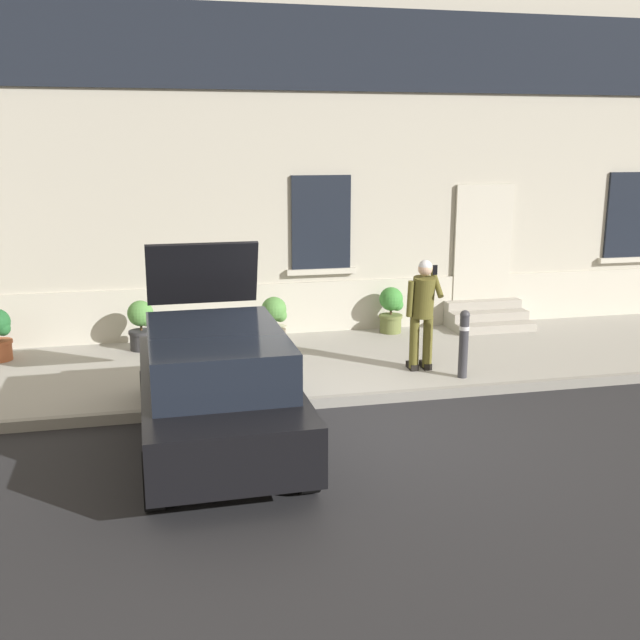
# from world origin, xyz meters

# --- Properties ---
(ground_plane) EXTENTS (80.00, 80.00, 0.00)m
(ground_plane) POSITION_xyz_m (0.00, 0.00, 0.00)
(ground_plane) COLOR #232326
(sidewalk) EXTENTS (24.00, 3.60, 0.15)m
(sidewalk) POSITION_xyz_m (0.00, 2.80, 0.07)
(sidewalk) COLOR #99968E
(sidewalk) RESTS_ON ground
(curb_edge) EXTENTS (24.00, 0.12, 0.15)m
(curb_edge) POSITION_xyz_m (0.00, 0.94, 0.07)
(curb_edge) COLOR gray
(curb_edge) RESTS_ON ground
(building_facade) EXTENTS (24.00, 1.52, 7.50)m
(building_facade) POSITION_xyz_m (0.01, 5.29, 3.73)
(building_facade) COLOR #B2AD9E
(building_facade) RESTS_ON ground
(entrance_stoop) EXTENTS (1.53, 0.96, 0.48)m
(entrance_stoop) POSITION_xyz_m (3.75, 4.23, 0.34)
(entrance_stoop) COLOR #9E998E
(entrance_stoop) RESTS_ON sidewalk
(hatchback_car_black) EXTENTS (1.85, 4.09, 2.34)m
(hatchback_car_black) POSITION_xyz_m (-1.82, -0.16, 0.80)
(hatchback_car_black) COLOR black
(hatchback_car_black) RESTS_ON ground
(bollard_near_person) EXTENTS (0.15, 0.15, 1.04)m
(bollard_near_person) POSITION_xyz_m (2.01, 1.35, 0.71)
(bollard_near_person) COLOR #333338
(bollard_near_person) RESTS_ON sidewalk
(bollard_far_left) EXTENTS (0.15, 0.15, 1.04)m
(bollard_far_left) POSITION_xyz_m (-1.97, 1.35, 0.71)
(bollard_far_left) COLOR #333338
(bollard_far_left) RESTS_ON sidewalk
(person_on_phone) EXTENTS (0.51, 0.48, 1.75)m
(person_on_phone) POSITION_xyz_m (1.52, 1.83, 1.15)
(person_on_phone) COLOR #514C1E
(person_on_phone) RESTS_ON sidewalk
(planter_charcoal) EXTENTS (0.44, 0.44, 0.86)m
(planter_charcoal) POSITION_xyz_m (-2.73, 4.00, 0.61)
(planter_charcoal) COLOR #2D2D30
(planter_charcoal) RESTS_ON sidewalk
(planter_cream) EXTENTS (0.44, 0.44, 0.86)m
(planter_cream) POSITION_xyz_m (-0.46, 3.81, 0.61)
(planter_cream) COLOR beige
(planter_cream) RESTS_ON sidewalk
(planter_olive) EXTENTS (0.44, 0.44, 0.86)m
(planter_olive) POSITION_xyz_m (1.81, 4.20, 0.61)
(planter_olive) COLOR #606B38
(planter_olive) RESTS_ON sidewalk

